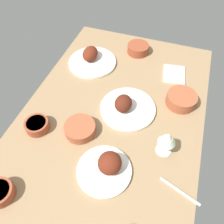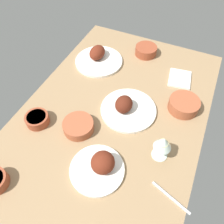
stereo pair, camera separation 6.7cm
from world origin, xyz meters
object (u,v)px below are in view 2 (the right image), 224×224
at_px(plate_far_side, 98,58).
at_px(plate_center_main, 127,108).
at_px(wine_glass, 163,144).
at_px(plate_near_viewer, 100,166).
at_px(folded_napkin, 180,79).
at_px(fork_loose, 171,198).
at_px(bowl_potatoes, 184,104).
at_px(bowl_cream, 37,119).
at_px(bowl_pasta, 146,50).
at_px(bowl_soup, 78,126).

relative_size(plate_far_side, plate_center_main, 1.02).
bearing_deg(wine_glass, plate_near_viewer, 128.87).
xyz_separation_m(plate_center_main, plate_near_viewer, (-0.34, -0.02, 0.01)).
distance_m(wine_glass, folded_napkin, 0.52).
xyz_separation_m(wine_glass, fork_loose, (-0.16, -0.10, -0.10)).
bearing_deg(bowl_potatoes, bowl_cream, 121.14).
bearing_deg(folded_napkin, bowl_cream, 136.17).
height_order(bowl_potatoes, fork_loose, bowl_potatoes).
distance_m(plate_far_side, bowl_pasta, 0.31).
distance_m(bowl_pasta, wine_glass, 0.72).
bearing_deg(fork_loose, bowl_cream, 12.01).
relative_size(bowl_pasta, folded_napkin, 0.92).
distance_m(folded_napkin, fork_loose, 0.69).
bearing_deg(folded_napkin, wine_glass, -176.22).
bearing_deg(bowl_soup, folded_napkin, -33.79).
bearing_deg(bowl_pasta, plate_far_side, 127.49).
bearing_deg(plate_center_main, bowl_soup, 139.73).
distance_m(bowl_pasta, bowl_soup, 0.69).
distance_m(plate_near_viewer, bowl_soup, 0.23).
bearing_deg(bowl_pasta, folded_napkin, -118.65).
bearing_deg(bowl_potatoes, bowl_soup, 127.94).
bearing_deg(folded_napkin, fork_loose, -169.11).
bearing_deg(bowl_cream, folded_napkin, -43.83).
bearing_deg(bowl_potatoes, wine_glass, 174.13).
bearing_deg(wine_glass, bowl_potatoes, -5.87).
bearing_deg(plate_far_side, bowl_pasta, -52.51).
bearing_deg(plate_near_viewer, fork_loose, -88.64).
bearing_deg(plate_far_side, bowl_cream, 173.36).
bearing_deg(plate_center_main, bowl_potatoes, -62.60).
height_order(plate_near_viewer, bowl_pasta, plate_near_viewer).
bearing_deg(bowl_potatoes, plate_far_side, 74.26).
bearing_deg(wine_glass, bowl_soup, 93.77).
bearing_deg(plate_center_main, plate_near_viewer, -177.19).
height_order(bowl_cream, fork_loose, bowl_cream).
bearing_deg(plate_near_viewer, bowl_cream, 76.18).
height_order(bowl_pasta, folded_napkin, bowl_pasta).
height_order(plate_far_side, bowl_pasta, plate_far_side).
bearing_deg(plate_far_side, plate_near_viewer, -152.90).
relative_size(plate_far_side, bowl_pasta, 2.15).
relative_size(plate_far_side, bowl_cream, 2.56).
height_order(plate_center_main, bowl_potatoes, plate_center_main).
xyz_separation_m(plate_far_side, plate_center_main, (-0.29, -0.31, -0.00)).
bearing_deg(plate_near_viewer, bowl_soup, 52.29).
xyz_separation_m(plate_far_side, bowl_potatoes, (-0.16, -0.57, 0.01)).
bearing_deg(plate_near_viewer, folded_napkin, -14.45).
height_order(plate_center_main, bowl_soup, plate_center_main).
xyz_separation_m(plate_far_side, bowl_pasta, (0.19, -0.24, 0.01)).
bearing_deg(bowl_potatoes, bowl_pasta, 42.85).
distance_m(plate_center_main, fork_loose, 0.46).
bearing_deg(fork_loose, plate_near_viewer, 20.61).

